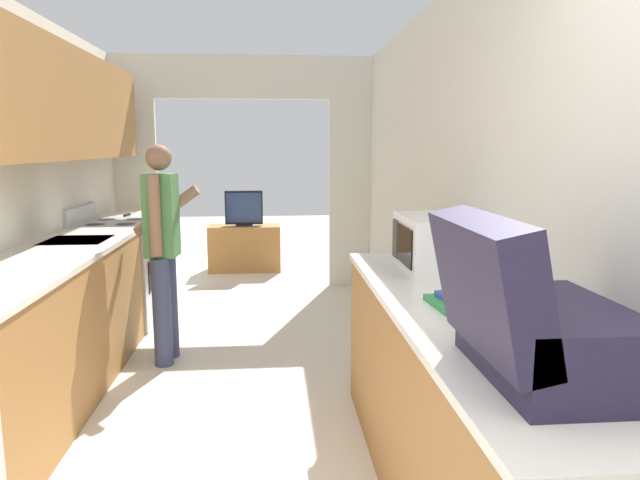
{
  "coord_description": "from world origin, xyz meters",
  "views": [
    {
      "loc": [
        0.3,
        -0.85,
        1.55
      ],
      "look_at": [
        0.59,
        2.63,
        0.98
      ],
      "focal_mm": 32.0,
      "sensor_mm": 36.0,
      "label": 1
    }
  ],
  "objects_px": {
    "book_stack": "(463,302)",
    "television": "(244,209)",
    "microwave": "(438,243)",
    "tv_cabinet": "(245,248)",
    "knife": "(129,214)",
    "person": "(163,249)",
    "suitcase": "(529,320)",
    "range_oven": "(118,272)"
  },
  "relations": [
    {
      "from": "television",
      "to": "book_stack",
      "type": "bearing_deg",
      "value": -77.15
    },
    {
      "from": "person",
      "to": "book_stack",
      "type": "bearing_deg",
      "value": -134.92
    },
    {
      "from": "range_oven",
      "to": "book_stack",
      "type": "relative_size",
      "value": 3.62
    },
    {
      "from": "tv_cabinet",
      "to": "knife",
      "type": "bearing_deg",
      "value": -121.94
    },
    {
      "from": "book_stack",
      "to": "television",
      "type": "distance_m",
      "value": 5.05
    },
    {
      "from": "suitcase",
      "to": "television",
      "type": "relative_size",
      "value": 1.25
    },
    {
      "from": "tv_cabinet",
      "to": "knife",
      "type": "xyz_separation_m",
      "value": [
        -1.01,
        -1.63,
        0.63
      ]
    },
    {
      "from": "microwave",
      "to": "book_stack",
      "type": "height_order",
      "value": "microwave"
    },
    {
      "from": "person",
      "to": "television",
      "type": "relative_size",
      "value": 3.35
    },
    {
      "from": "person",
      "to": "suitcase",
      "type": "distance_m",
      "value": 3.0
    },
    {
      "from": "suitcase",
      "to": "microwave",
      "type": "relative_size",
      "value": 1.13
    },
    {
      "from": "person",
      "to": "microwave",
      "type": "xyz_separation_m",
      "value": [
        1.65,
        -1.19,
        0.22
      ]
    },
    {
      "from": "book_stack",
      "to": "knife",
      "type": "height_order",
      "value": "book_stack"
    },
    {
      "from": "tv_cabinet",
      "to": "television",
      "type": "bearing_deg",
      "value": -90.0
    },
    {
      "from": "tv_cabinet",
      "to": "knife",
      "type": "height_order",
      "value": "knife"
    },
    {
      "from": "range_oven",
      "to": "suitcase",
      "type": "distance_m",
      "value": 4.17
    },
    {
      "from": "person",
      "to": "book_stack",
      "type": "height_order",
      "value": "person"
    },
    {
      "from": "suitcase",
      "to": "book_stack",
      "type": "relative_size",
      "value": 2.01
    },
    {
      "from": "television",
      "to": "range_oven",
      "type": "bearing_deg",
      "value": -116.09
    },
    {
      "from": "suitcase",
      "to": "person",
      "type": "bearing_deg",
      "value": 119.97
    },
    {
      "from": "range_oven",
      "to": "tv_cabinet",
      "type": "height_order",
      "value": "range_oven"
    },
    {
      "from": "book_stack",
      "to": "suitcase",
      "type": "bearing_deg",
      "value": -94.66
    },
    {
      "from": "range_oven",
      "to": "book_stack",
      "type": "xyz_separation_m",
      "value": [
        2.13,
        -2.86,
        0.47
      ]
    },
    {
      "from": "person",
      "to": "tv_cabinet",
      "type": "distance_m",
      "value": 3.16
    },
    {
      "from": "range_oven",
      "to": "suitcase",
      "type": "bearing_deg",
      "value": -59.82
    },
    {
      "from": "microwave",
      "to": "television",
      "type": "bearing_deg",
      "value": 106.1
    },
    {
      "from": "range_oven",
      "to": "person",
      "type": "distance_m",
      "value": 1.2
    },
    {
      "from": "television",
      "to": "person",
      "type": "bearing_deg",
      "value": -98.02
    },
    {
      "from": "range_oven",
      "to": "knife",
      "type": "distance_m",
      "value": 0.66
    },
    {
      "from": "microwave",
      "to": "tv_cabinet",
      "type": "relative_size",
      "value": 0.58
    },
    {
      "from": "person",
      "to": "suitcase",
      "type": "bearing_deg",
      "value": -144.47
    },
    {
      "from": "suitcase",
      "to": "book_stack",
      "type": "height_order",
      "value": "suitcase"
    },
    {
      "from": "book_stack",
      "to": "television",
      "type": "xyz_separation_m",
      "value": [
        -1.12,
        4.92,
        -0.14
      ]
    },
    {
      "from": "microwave",
      "to": "suitcase",
      "type": "bearing_deg",
      "value": -96.32
    },
    {
      "from": "microwave",
      "to": "knife",
      "type": "distance_m",
      "value": 3.46
    },
    {
      "from": "person",
      "to": "tv_cabinet",
      "type": "relative_size",
      "value": 1.75
    },
    {
      "from": "person",
      "to": "microwave",
      "type": "height_order",
      "value": "person"
    },
    {
      "from": "book_stack",
      "to": "tv_cabinet",
      "type": "xyz_separation_m",
      "value": [
        -1.12,
        4.96,
        -0.64
      ]
    },
    {
      "from": "book_stack",
      "to": "tv_cabinet",
      "type": "distance_m",
      "value": 5.13
    },
    {
      "from": "tv_cabinet",
      "to": "knife",
      "type": "relative_size",
      "value": 2.71
    },
    {
      "from": "range_oven",
      "to": "person",
      "type": "height_order",
      "value": "person"
    },
    {
      "from": "microwave",
      "to": "tv_cabinet",
      "type": "distance_m",
      "value": 4.5
    }
  ]
}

